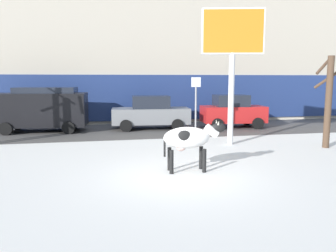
{
  "coord_description": "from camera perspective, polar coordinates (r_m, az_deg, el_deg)",
  "views": [
    {
      "loc": [
        -2.21,
        -8.92,
        2.74
      ],
      "look_at": [
        0.16,
        2.57,
        1.1
      ],
      "focal_mm": 36.01,
      "sensor_mm": 36.0,
      "label": 1
    }
  ],
  "objects": [
    {
      "name": "pedestrian_by_cars",
      "position": [
        21.59,
        -21.71,
        2.44
      ],
      "size": [
        0.36,
        0.24,
        1.73
      ],
      "color": "#282833",
      "rests_on": "ground"
    },
    {
      "name": "bare_tree_far_back",
      "position": [
        14.83,
        25.51,
        4.18
      ],
      "size": [
        1.31,
        1.01,
        3.67
      ],
      "color": "#4C3828",
      "rests_on": "ground"
    },
    {
      "name": "road_strip",
      "position": [
        18.22,
        -4.55,
        -0.71
      ],
      "size": [
        60.0,
        5.6,
        0.01
      ],
      "primitive_type": "cube",
      "color": "#514F4C",
      "rests_on": "ground"
    },
    {
      "name": "billboard",
      "position": [
        14.32,
        10.9,
        14.13
      ],
      "size": [
        2.49,
        0.82,
        5.56
      ],
      "color": "silver",
      "rests_on": "ground"
    },
    {
      "name": "pedestrian_near_billboard",
      "position": [
        24.14,
        16.73,
        3.19
      ],
      "size": [
        0.36,
        0.24,
        1.73
      ],
      "color": "#282833",
      "rests_on": "ground"
    },
    {
      "name": "car_red_hatchback",
      "position": [
        19.47,
        10.86,
        2.46
      ],
      "size": [
        3.62,
        2.14,
        1.86
      ],
      "color": "red",
      "rests_on": "ground"
    },
    {
      "name": "ground_plane",
      "position": [
        9.59,
        2.21,
        -8.64
      ],
      "size": [
        120.0,
        120.0,
        0.0
      ],
      "primitive_type": "plane",
      "color": "white"
    },
    {
      "name": "pedestrian_far_left",
      "position": [
        21.5,
        -3.06,
        2.97
      ],
      "size": [
        0.36,
        0.24,
        1.73
      ],
      "color": "#282833",
      "rests_on": "ground"
    },
    {
      "name": "building_facade",
      "position": [
        24.16,
        -6.54,
        16.81
      ],
      "size": [
        44.0,
        6.1,
        13.0
      ],
      "color": "#BCB29E",
      "rests_on": "ground"
    },
    {
      "name": "car_grey_sedan",
      "position": [
        18.57,
        -2.95,
        2.28
      ],
      "size": [
        4.32,
        2.24,
        1.84
      ],
      "color": "slate",
      "rests_on": "ground"
    },
    {
      "name": "cow_holstein",
      "position": [
        9.97,
        3.54,
        -2.11
      ],
      "size": [
        1.91,
        0.67,
        1.54
      ],
      "color": "silver",
      "rests_on": "ground"
    },
    {
      "name": "street_sign",
      "position": [
        15.69,
        4.73,
        4.02
      ],
      "size": [
        0.44,
        0.08,
        2.82
      ],
      "color": "gray",
      "rests_on": "ground"
    },
    {
      "name": "car_black_van",
      "position": [
        18.71,
        -20.6,
        2.85
      ],
      "size": [
        4.73,
        2.4,
        2.32
      ],
      "color": "black",
      "rests_on": "ground"
    }
  ]
}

